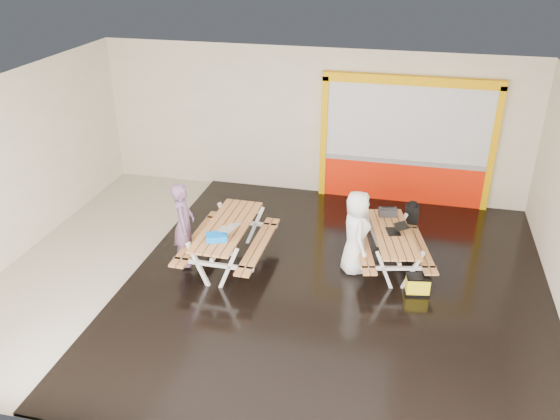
% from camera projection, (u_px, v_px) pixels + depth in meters
% --- Properties ---
extents(room, '(10.02, 8.02, 3.52)m').
position_uv_depth(room, '(268.00, 194.00, 9.81)').
color(room, beige).
rests_on(room, ground).
extents(deck, '(7.50, 7.98, 0.05)m').
position_uv_depth(deck, '(336.00, 287.00, 10.32)').
color(deck, black).
rests_on(deck, room).
extents(kiosk, '(3.88, 0.16, 3.00)m').
position_uv_depth(kiosk, '(406.00, 144.00, 12.91)').
color(kiosk, red).
rests_on(kiosk, room).
extents(picnic_table_left, '(1.51, 2.20, 0.88)m').
position_uv_depth(picnic_table_left, '(228.00, 235.00, 10.75)').
color(picnic_table_left, '#CD884B').
rests_on(picnic_table_left, deck).
extents(picnic_table_right, '(1.73, 2.19, 0.78)m').
position_uv_depth(picnic_table_right, '(392.00, 241.00, 10.68)').
color(picnic_table_right, '#CD884B').
rests_on(picnic_table_right, deck).
extents(person_left, '(0.54, 0.68, 1.64)m').
position_uv_depth(person_left, '(184.00, 224.00, 10.61)').
color(person_left, '#6C4C6C').
rests_on(person_left, deck).
extents(person_right, '(0.73, 0.92, 1.65)m').
position_uv_depth(person_right, '(356.00, 233.00, 10.50)').
color(person_right, white).
rests_on(person_right, deck).
extents(laptop_left, '(0.52, 0.49, 0.18)m').
position_uv_depth(laptop_left, '(226.00, 230.00, 10.34)').
color(laptop_left, silver).
rests_on(laptop_left, picnic_table_left).
extents(laptop_right, '(0.44, 0.41, 0.15)m').
position_uv_depth(laptop_right, '(396.00, 229.00, 10.59)').
color(laptop_right, black).
rests_on(laptop_right, picnic_table_right).
extents(blue_pouch, '(0.43, 0.37, 0.11)m').
position_uv_depth(blue_pouch, '(217.00, 237.00, 10.14)').
color(blue_pouch, '#0471F0').
rests_on(blue_pouch, picnic_table_left).
extents(toolbox, '(0.38, 0.26, 0.20)m').
position_uv_depth(toolbox, '(388.00, 212.00, 11.17)').
color(toolbox, black).
rests_on(toolbox, picnic_table_right).
extents(backpack, '(0.29, 0.20, 0.45)m').
position_uv_depth(backpack, '(412.00, 213.00, 11.47)').
color(backpack, black).
rests_on(backpack, picnic_table_right).
extents(dark_case, '(0.49, 0.43, 0.15)m').
position_uv_depth(dark_case, '(354.00, 265.00, 10.81)').
color(dark_case, black).
rests_on(dark_case, deck).
extents(fluke_bag, '(0.46, 0.34, 0.36)m').
position_uv_depth(fluke_bag, '(418.00, 285.00, 10.03)').
color(fluke_bag, black).
rests_on(fluke_bag, deck).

